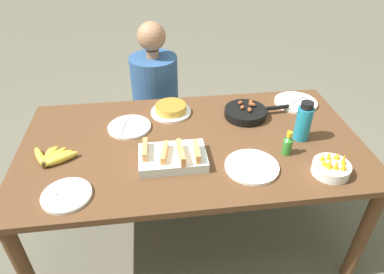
{
  "coord_description": "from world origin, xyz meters",
  "views": [
    {
      "loc": [
        -0.19,
        -1.49,
        1.83
      ],
      "look_at": [
        0.0,
        0.0,
        0.76
      ],
      "focal_mm": 32.0,
      "sensor_mm": 36.0,
      "label": 1
    }
  ],
  "objects_px": {
    "skillet": "(246,112)",
    "fruit_bowl_mango": "(331,167)",
    "empty_plate_far_right": "(252,167)",
    "person_figure": "(157,113)",
    "empty_plate_mid_edge": "(129,127)",
    "water_bottle": "(304,122)",
    "frittata_plate_center": "(171,109)",
    "hot_sauce_bottle": "(288,144)",
    "empty_plate_far_left": "(67,195)",
    "melon_tray": "(173,157)",
    "banana_bunch": "(53,157)",
    "empty_plate_near_front": "(296,102)"
  },
  "relations": [
    {
      "from": "frittata_plate_center",
      "to": "empty_plate_mid_edge",
      "type": "distance_m",
      "value": 0.28
    },
    {
      "from": "empty_plate_near_front",
      "to": "empty_plate_far_left",
      "type": "height_order",
      "value": "same"
    },
    {
      "from": "empty_plate_far_left",
      "to": "water_bottle",
      "type": "distance_m",
      "value": 1.24
    },
    {
      "from": "empty_plate_far_right",
      "to": "water_bottle",
      "type": "distance_m",
      "value": 0.41
    },
    {
      "from": "empty_plate_far_left",
      "to": "person_figure",
      "type": "distance_m",
      "value": 1.21
    },
    {
      "from": "skillet",
      "to": "frittata_plate_center",
      "type": "height_order",
      "value": "skillet"
    },
    {
      "from": "skillet",
      "to": "frittata_plate_center",
      "type": "distance_m",
      "value": 0.46
    },
    {
      "from": "melon_tray",
      "to": "fruit_bowl_mango",
      "type": "height_order",
      "value": "fruit_bowl_mango"
    },
    {
      "from": "melon_tray",
      "to": "empty_plate_mid_edge",
      "type": "bearing_deg",
      "value": 123.6
    },
    {
      "from": "empty_plate_far_right",
      "to": "person_figure",
      "type": "xyz_separation_m",
      "value": [
        -0.44,
        1.01,
        -0.27
      ]
    },
    {
      "from": "empty_plate_near_front",
      "to": "hot_sauce_bottle",
      "type": "relative_size",
      "value": 2.02
    },
    {
      "from": "empty_plate_far_right",
      "to": "water_bottle",
      "type": "xyz_separation_m",
      "value": [
        0.33,
        0.21,
        0.1
      ]
    },
    {
      "from": "water_bottle",
      "to": "empty_plate_far_right",
      "type": "bearing_deg",
      "value": -147.64
    },
    {
      "from": "empty_plate_mid_edge",
      "to": "frittata_plate_center",
      "type": "bearing_deg",
      "value": 28.27
    },
    {
      "from": "water_bottle",
      "to": "frittata_plate_center",
      "type": "bearing_deg",
      "value": 152.7
    },
    {
      "from": "empty_plate_near_front",
      "to": "hot_sauce_bottle",
      "type": "height_order",
      "value": "hot_sauce_bottle"
    },
    {
      "from": "banana_bunch",
      "to": "water_bottle",
      "type": "height_order",
      "value": "water_bottle"
    },
    {
      "from": "melon_tray",
      "to": "person_figure",
      "type": "distance_m",
      "value": 0.96
    },
    {
      "from": "person_figure",
      "to": "empty_plate_near_front",
      "type": "bearing_deg",
      "value": -25.68
    },
    {
      "from": "empty_plate_near_front",
      "to": "water_bottle",
      "type": "distance_m",
      "value": 0.4
    },
    {
      "from": "empty_plate_near_front",
      "to": "water_bottle",
      "type": "bearing_deg",
      "value": -107.74
    },
    {
      "from": "frittata_plate_center",
      "to": "empty_plate_near_front",
      "type": "height_order",
      "value": "frittata_plate_center"
    },
    {
      "from": "empty_plate_mid_edge",
      "to": "fruit_bowl_mango",
      "type": "distance_m",
      "value": 1.1
    },
    {
      "from": "frittata_plate_center",
      "to": "empty_plate_mid_edge",
      "type": "bearing_deg",
      "value": -151.73
    },
    {
      "from": "skillet",
      "to": "melon_tray",
      "type": "bearing_deg",
      "value": -146.65
    },
    {
      "from": "empty_plate_far_right",
      "to": "person_figure",
      "type": "distance_m",
      "value": 1.13
    },
    {
      "from": "fruit_bowl_mango",
      "to": "hot_sauce_bottle",
      "type": "height_order",
      "value": "hot_sauce_bottle"
    },
    {
      "from": "empty_plate_far_right",
      "to": "fruit_bowl_mango",
      "type": "distance_m",
      "value": 0.38
    },
    {
      "from": "empty_plate_far_left",
      "to": "empty_plate_mid_edge",
      "type": "height_order",
      "value": "same"
    },
    {
      "from": "water_bottle",
      "to": "melon_tray",
      "type": "bearing_deg",
      "value": -170.87
    },
    {
      "from": "empty_plate_far_left",
      "to": "hot_sauce_bottle",
      "type": "bearing_deg",
      "value": 9.32
    },
    {
      "from": "empty_plate_mid_edge",
      "to": "person_figure",
      "type": "relative_size",
      "value": 0.21
    },
    {
      "from": "frittata_plate_center",
      "to": "water_bottle",
      "type": "bearing_deg",
      "value": -27.3
    },
    {
      "from": "empty_plate_far_left",
      "to": "skillet",
      "type": "bearing_deg",
      "value": 30.01
    },
    {
      "from": "skillet",
      "to": "person_figure",
      "type": "height_order",
      "value": "person_figure"
    },
    {
      "from": "frittata_plate_center",
      "to": "banana_bunch",
      "type": "bearing_deg",
      "value": -148.76
    },
    {
      "from": "empty_plate_far_right",
      "to": "frittata_plate_center",
      "type": "bearing_deg",
      "value": 122.04
    },
    {
      "from": "fruit_bowl_mango",
      "to": "empty_plate_near_front",
      "type": "bearing_deg",
      "value": 82.57
    },
    {
      "from": "empty_plate_mid_edge",
      "to": "water_bottle",
      "type": "xyz_separation_m",
      "value": [
        0.94,
        -0.22,
        0.1
      ]
    },
    {
      "from": "person_figure",
      "to": "melon_tray",
      "type": "bearing_deg",
      "value": -86.47
    },
    {
      "from": "melon_tray",
      "to": "skillet",
      "type": "bearing_deg",
      "value": 38.26
    },
    {
      "from": "empty_plate_far_right",
      "to": "water_bottle",
      "type": "bearing_deg",
      "value": 32.36
    },
    {
      "from": "empty_plate_near_front",
      "to": "empty_plate_far_right",
      "type": "distance_m",
      "value": 0.74
    },
    {
      "from": "empty_plate_near_front",
      "to": "person_figure",
      "type": "bearing_deg",
      "value": 154.32
    },
    {
      "from": "skillet",
      "to": "person_figure",
      "type": "relative_size",
      "value": 0.35
    },
    {
      "from": "banana_bunch",
      "to": "melon_tray",
      "type": "xyz_separation_m",
      "value": [
        0.6,
        -0.09,
        0.01
      ]
    },
    {
      "from": "banana_bunch",
      "to": "hot_sauce_bottle",
      "type": "distance_m",
      "value": 1.19
    },
    {
      "from": "skillet",
      "to": "fruit_bowl_mango",
      "type": "distance_m",
      "value": 0.62
    },
    {
      "from": "banana_bunch",
      "to": "melon_tray",
      "type": "height_order",
      "value": "melon_tray"
    },
    {
      "from": "skillet",
      "to": "person_figure",
      "type": "distance_m",
      "value": 0.81
    }
  ]
}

